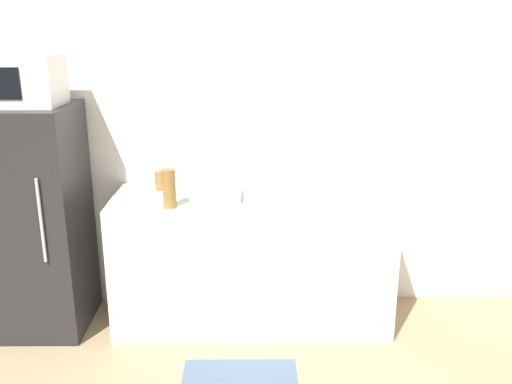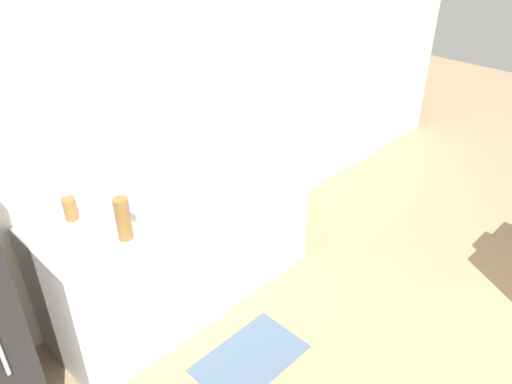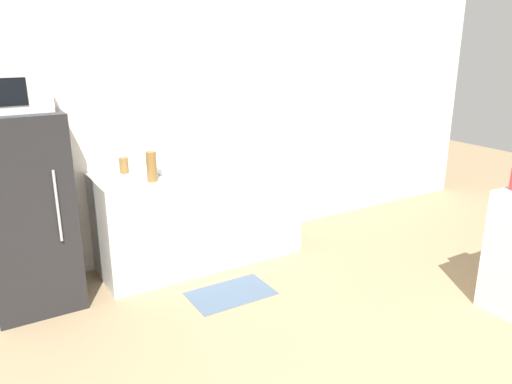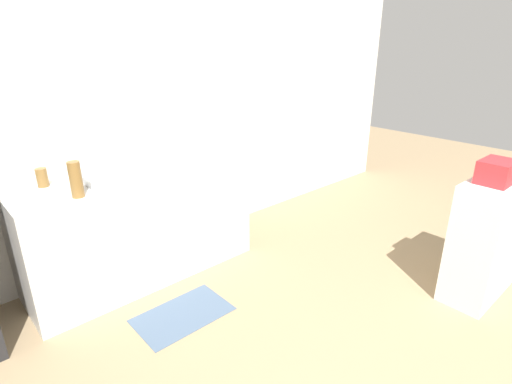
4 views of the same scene
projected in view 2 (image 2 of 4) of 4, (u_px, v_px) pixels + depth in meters
wall_back at (121, 121)px, 3.08m from camera, size 8.00×0.06×2.60m
counter at (183, 246)px, 3.38m from camera, size 1.86×0.64×0.92m
sink_basin at (146, 199)px, 2.97m from camera, size 0.33×0.29×0.06m
bottle_tall at (123, 219)px, 2.63m from camera, size 0.08×0.08×0.25m
bottle_short at (70, 209)px, 2.81m from camera, size 0.08×0.08×0.14m
kitchen_rug at (250, 358)px, 3.14m from camera, size 0.69×0.43×0.01m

